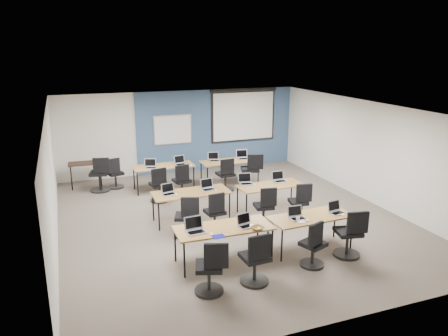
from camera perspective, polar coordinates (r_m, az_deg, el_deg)
name	(u,v)px	position (r m, az deg, el deg)	size (l,w,h in m)	color
floor	(230,218)	(10.85, 0.82, -6.56)	(8.00, 9.00, 0.02)	#6B6354
ceiling	(231,109)	(10.14, 0.88, 7.71)	(8.00, 9.00, 0.02)	white
wall_back	(181,132)	(14.59, -5.62, 4.73)	(8.00, 0.04, 2.70)	beige
wall_front	(343,242)	(6.67, 15.23, -9.35)	(8.00, 0.04, 2.70)	beige
wall_left	(51,183)	(9.75, -21.63, -1.88)	(0.04, 9.00, 2.70)	beige
wall_right	(368,152)	(12.40, 18.35, 2.04)	(0.04, 9.00, 2.70)	beige
blue_accent_panel	(217,129)	(14.92, -0.93, 5.06)	(5.50, 0.04, 2.70)	#3D5977
whiteboard	(173,130)	(14.42, -6.71, 4.98)	(1.28, 0.03, 0.98)	#B5B5B5
projector_screen	(243,113)	(15.11, 2.56, 7.24)	(2.40, 0.10, 1.82)	black
training_table_front_left	(224,229)	(8.52, -0.04, -7.99)	(1.90, 0.79, 0.73)	brown
training_table_front_right	(311,218)	(9.22, 11.25, -6.44)	(1.75, 0.73, 0.73)	brown
training_table_mid_left	(191,194)	(10.50, -4.32, -3.38)	(1.85, 0.77, 0.73)	#91633C
training_table_mid_right	(270,187)	(11.06, 6.07, -2.46)	(1.67, 0.69, 0.73)	brown
training_table_back_left	(164,167)	(12.86, -7.91, 0.10)	(1.77, 0.74, 0.73)	brown
training_table_back_right	(230,162)	(13.27, 0.76, 0.74)	(1.76, 0.73, 0.73)	brown
laptop_0	(195,228)	(8.30, -3.81, -7.86)	(0.36, 0.31, 0.27)	#B7B7B7
mouse_0	(212,234)	(8.19, -1.63, -8.61)	(0.06, 0.09, 0.03)	white
task_chair_0	(211,272)	(7.61, -1.73, -13.42)	(0.52, 0.51, 0.99)	black
laptop_1	(245,223)	(8.54, 2.78, -7.20)	(0.31, 0.26, 0.23)	#BBBBBE
mouse_1	(259,228)	(8.46, 4.60, -7.83)	(0.06, 0.09, 0.03)	white
task_chair_1	(256,263)	(7.90, 4.18, -12.24)	(0.52, 0.52, 1.00)	black
laptop_2	(297,215)	(9.02, 9.48, -6.13)	(0.32, 0.27, 0.24)	silver
mouse_2	(308,220)	(8.95, 10.86, -6.71)	(0.06, 0.10, 0.04)	white
task_chair_2	(313,248)	(8.61, 11.59, -10.22)	(0.50, 0.47, 0.96)	black
laptop_3	(336,210)	(9.47, 14.43, -5.34)	(0.32, 0.27, 0.24)	#ACACB2
mouse_3	(343,215)	(9.38, 15.29, -5.92)	(0.07, 0.10, 0.04)	white
task_chair_3	(350,237)	(9.17, 16.11, -8.69)	(0.54, 0.54, 1.02)	black
laptop_4	(169,192)	(10.39, -7.26, -3.06)	(0.32, 0.27, 0.24)	#ACABAE
mouse_4	(176,194)	(10.31, -6.30, -3.45)	(0.07, 0.10, 0.04)	white
task_chair_4	(186,220)	(9.72, -4.92, -6.81)	(0.51, 0.49, 0.97)	black
laptop_5	(208,187)	(10.63, -2.13, -2.48)	(0.33, 0.28, 0.25)	silver
mouse_5	(216,190)	(10.57, -1.09, -2.88)	(0.06, 0.10, 0.03)	white
task_chair_5	(215,215)	(9.98, -1.15, -6.17)	(0.47, 0.47, 0.95)	black
laptop_6	(246,181)	(11.07, 2.88, -1.75)	(0.35, 0.29, 0.26)	#B5B5BE
mouse_6	(254,185)	(11.00, 3.95, -2.17)	(0.06, 0.09, 0.03)	white
task_chair_6	(265,209)	(10.35, 5.35, -5.41)	(0.48, 0.48, 0.96)	black
laptop_7	(279,179)	(11.35, 7.21, -1.42)	(0.33, 0.28, 0.25)	silver
mouse_7	(286,181)	(11.38, 8.13, -1.68)	(0.06, 0.09, 0.03)	white
task_chair_7	(299,205)	(10.75, 9.83, -4.76)	(0.47, 0.47, 0.96)	black
laptop_8	(151,166)	(12.66, -9.53, 0.30)	(0.34, 0.29, 0.26)	silver
mouse_8	(157,169)	(12.51, -8.78, -0.09)	(0.06, 0.10, 0.03)	white
task_chair_8	(159,188)	(11.93, -8.46, -2.55)	(0.50, 0.50, 0.99)	black
laptop_9	(180,162)	(12.91, -5.74, 0.75)	(0.34, 0.29, 0.25)	#ABABAB
mouse_9	(191,165)	(12.73, -4.36, 0.33)	(0.07, 0.10, 0.04)	white
task_chair_9	(182,184)	(12.21, -5.51, -2.04)	(0.49, 0.49, 0.97)	black
laptop_10	(214,159)	(13.26, -1.29, 1.23)	(0.33, 0.28, 0.25)	#B4B4B8
mouse_10	(224,161)	(13.16, 0.03, 0.89)	(0.06, 0.10, 0.03)	white
task_chair_10	(226,177)	(12.70, 0.24, -1.22)	(0.52, 0.52, 1.00)	black
laptop_11	(243,157)	(13.51, 2.48, 1.50)	(0.36, 0.31, 0.27)	silver
mouse_11	(249,159)	(13.42, 3.29, 1.16)	(0.06, 0.10, 0.04)	white
task_chair_11	(251,173)	(13.02, 3.56, -0.70)	(0.59, 0.58, 1.05)	black
blue_mousepad	(219,236)	(8.11, -0.71, -8.92)	(0.23, 0.19, 0.01)	navy
snack_bowl	(257,228)	(8.40, 4.39, -7.84)	(0.28, 0.28, 0.07)	olive
snack_plate	(301,221)	(8.88, 10.04, -6.88)	(0.17, 0.17, 0.01)	white
coffee_cup	(298,219)	(8.89, 9.61, -6.58)	(0.07, 0.07, 0.07)	silver
utility_table	(85,166)	(13.63, -17.70, 0.30)	(0.95, 0.53, 0.75)	black
spare_chair_a	(115,176)	(13.32, -14.04, -0.99)	(0.47, 0.46, 0.95)	black
spare_chair_b	(100,177)	(13.14, -15.89, -1.15)	(0.57, 0.57, 1.04)	black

